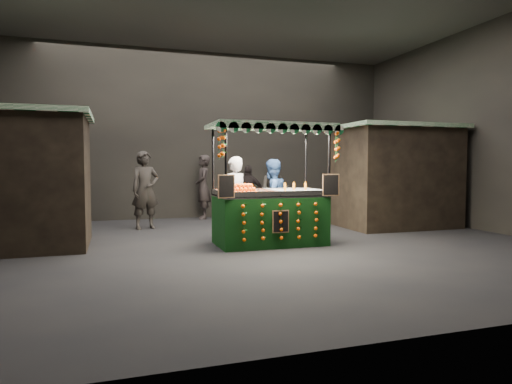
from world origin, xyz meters
name	(u,v)px	position (x,y,z in m)	size (l,w,h in m)	color
ground	(248,245)	(0.00, 0.00, 0.00)	(12.00, 12.00, 0.00)	black
market_hall	(248,72)	(0.00, 0.00, 3.38)	(12.10, 10.10, 5.05)	black
neighbour_stall_left	(8,180)	(-4.40, 1.00, 1.31)	(3.00, 2.20, 2.60)	black
neighbour_stall_right	(394,176)	(4.40, 1.50, 1.31)	(3.00, 2.20, 2.60)	black
juice_stall	(271,207)	(0.46, -0.07, 0.74)	(2.46, 1.45, 2.39)	#0B330B
vendor_grey	(234,198)	(-0.06, 0.82, 0.88)	(0.76, 0.64, 1.77)	gray
vendor_blue	(272,197)	(0.88, 1.05, 0.86)	(1.03, 0.93, 1.72)	navy
shopper_0	(145,190)	(-1.77, 2.95, 0.97)	(0.81, 0.65, 1.94)	#282421
shopper_1	(275,191)	(1.77, 3.29, 0.88)	(1.05, 0.95, 1.75)	#2E2A25
shopper_2	(249,192)	(1.27, 4.16, 0.79)	(1.01, 0.70, 1.59)	black
shopper_3	(345,194)	(3.73, 2.82, 0.77)	(1.03, 1.15, 1.55)	black
shopper_4	(17,200)	(-4.50, 2.25, 0.84)	(0.97, 0.86, 1.67)	black
shopper_5	(362,192)	(4.07, 2.50, 0.83)	(1.37, 1.50, 1.67)	black
shopper_6	(203,187)	(-0.01, 4.60, 0.95)	(0.54, 0.74, 1.89)	#2C2524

